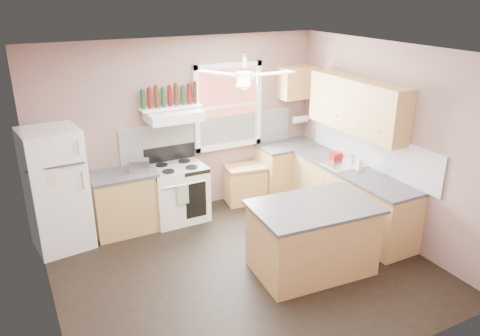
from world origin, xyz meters
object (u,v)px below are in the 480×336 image
refrigerator (56,190)px  toaster (139,166)px  stove (178,193)px  cart (245,184)px  island (312,239)px

refrigerator → toaster: 1.14m
stove → toaster: bearing=-176.3°
cart → refrigerator: bearing=-169.6°
cart → island: (-0.21, -2.17, 0.11)m
cart → island: size_ratio=0.45×
refrigerator → cart: 2.95m
stove → cart: (1.20, 0.07, -0.11)m
stove → cart: size_ratio=1.36×
stove → island: (0.99, -2.10, 0.00)m
toaster → stove: size_ratio=0.33×
stove → island: bearing=-65.5°
refrigerator → cart: size_ratio=2.66×
cart → island: island is taller
toaster → cart: size_ratio=0.44×
refrigerator → stove: bearing=-6.5°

